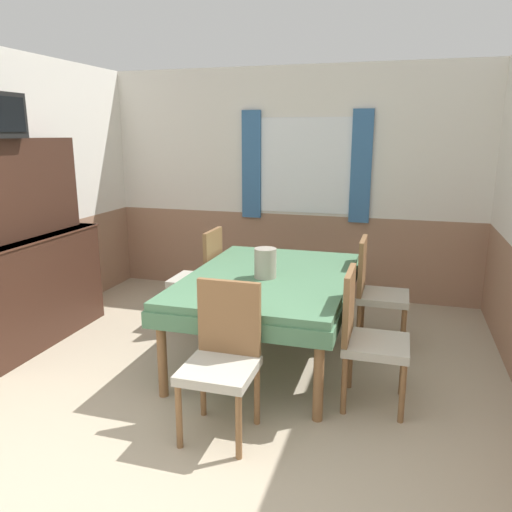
{
  "coord_description": "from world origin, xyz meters",
  "views": [
    {
      "loc": [
        1.25,
        -1.78,
        1.87
      ],
      "look_at": [
        0.12,
        2.07,
        0.88
      ],
      "focal_mm": 35.0,
      "sensor_mm": 36.0,
      "label": 1
    }
  ],
  "objects_px": {
    "chair_right_near": "(366,334)",
    "vase": "(265,263)",
    "chair_right_far": "(375,288)",
    "sideboard": "(29,260)",
    "chair_left_far": "(201,274)",
    "dining_table": "(269,286)",
    "chair_head_near": "(223,355)"
  },
  "relations": [
    {
      "from": "dining_table",
      "to": "vase",
      "type": "height_order",
      "value": "vase"
    },
    {
      "from": "dining_table",
      "to": "chair_left_far",
      "type": "distance_m",
      "value": 1.01
    },
    {
      "from": "chair_right_far",
      "to": "sideboard",
      "type": "relative_size",
      "value": 0.53
    },
    {
      "from": "vase",
      "to": "chair_left_far",
      "type": "bearing_deg",
      "value": 142.47
    },
    {
      "from": "dining_table",
      "to": "vase",
      "type": "bearing_deg",
      "value": -96.96
    },
    {
      "from": "chair_head_near",
      "to": "vase",
      "type": "height_order",
      "value": "vase"
    },
    {
      "from": "chair_right_near",
      "to": "chair_head_near",
      "type": "distance_m",
      "value": 1.03
    },
    {
      "from": "sideboard",
      "to": "chair_left_far",
      "type": "bearing_deg",
      "value": 31.4
    },
    {
      "from": "chair_right_near",
      "to": "chair_left_far",
      "type": "relative_size",
      "value": 1.0
    },
    {
      "from": "chair_right_near",
      "to": "vase",
      "type": "relative_size",
      "value": 4.01
    },
    {
      "from": "chair_right_far",
      "to": "chair_right_near",
      "type": "distance_m",
      "value": 1.09
    },
    {
      "from": "chair_head_near",
      "to": "sideboard",
      "type": "distance_m",
      "value": 2.35
    },
    {
      "from": "chair_head_near",
      "to": "vase",
      "type": "bearing_deg",
      "value": -89.39
    },
    {
      "from": "chair_right_far",
      "to": "vase",
      "type": "bearing_deg",
      "value": -53.2
    },
    {
      "from": "chair_head_near",
      "to": "vase",
      "type": "xyz_separation_m",
      "value": [
        -0.01,
        1.04,
        0.33
      ]
    },
    {
      "from": "chair_right_far",
      "to": "chair_left_far",
      "type": "xyz_separation_m",
      "value": [
        -1.68,
        0.0,
        0.0
      ]
    },
    {
      "from": "chair_right_near",
      "to": "sideboard",
      "type": "xyz_separation_m",
      "value": [
        -3.0,
        0.28,
        0.25
      ]
    },
    {
      "from": "chair_right_near",
      "to": "chair_left_far",
      "type": "distance_m",
      "value": 2.0
    },
    {
      "from": "chair_right_near",
      "to": "chair_right_far",
      "type": "bearing_deg",
      "value": -180.0
    },
    {
      "from": "chair_right_far",
      "to": "chair_left_far",
      "type": "distance_m",
      "value": 1.68
    },
    {
      "from": "sideboard",
      "to": "chair_head_near",
      "type": "bearing_deg",
      "value": -21.91
    },
    {
      "from": "dining_table",
      "to": "chair_left_far",
      "type": "xyz_separation_m",
      "value": [
        -0.84,
        0.54,
        -0.11
      ]
    },
    {
      "from": "sideboard",
      "to": "chair_right_near",
      "type": "bearing_deg",
      "value": -5.3
    },
    {
      "from": "sideboard",
      "to": "vase",
      "type": "relative_size",
      "value": 7.58
    },
    {
      "from": "chair_right_near",
      "to": "chair_left_far",
      "type": "bearing_deg",
      "value": -122.97
    },
    {
      "from": "sideboard",
      "to": "vase",
      "type": "distance_m",
      "value": 2.16
    },
    {
      "from": "dining_table",
      "to": "vase",
      "type": "distance_m",
      "value": 0.24
    },
    {
      "from": "chair_right_far",
      "to": "sideboard",
      "type": "xyz_separation_m",
      "value": [
        -3.0,
        -0.81,
        0.25
      ]
    },
    {
      "from": "dining_table",
      "to": "chair_right_near",
      "type": "bearing_deg",
      "value": -32.97
    },
    {
      "from": "vase",
      "to": "chair_right_near",
      "type": "bearing_deg",
      "value": -28.03
    },
    {
      "from": "chair_right_near",
      "to": "chair_head_near",
      "type": "relative_size",
      "value": 1.0
    },
    {
      "from": "chair_right_near",
      "to": "sideboard",
      "type": "height_order",
      "value": "sideboard"
    }
  ]
}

